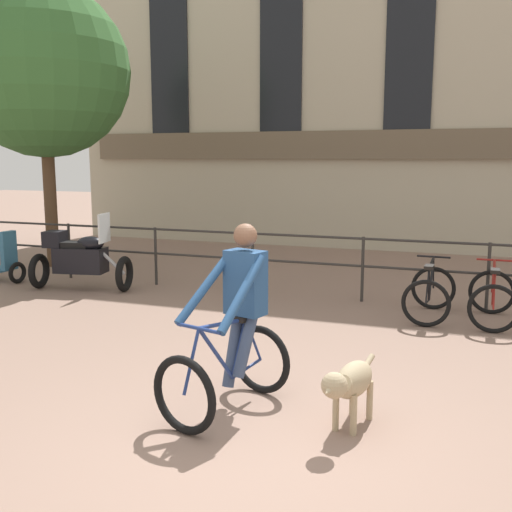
% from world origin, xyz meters
% --- Properties ---
extents(ground_plane, '(60.00, 60.00, 0.00)m').
position_xyz_m(ground_plane, '(0.00, 0.00, 0.00)').
color(ground_plane, '#8E7060').
extents(canal_railing, '(15.05, 0.05, 1.05)m').
position_xyz_m(canal_railing, '(-0.00, 5.20, 0.71)').
color(canal_railing, '#2D2B28').
rests_on(canal_railing, ground_plane).
extents(building_facade, '(18.00, 0.72, 9.11)m').
position_xyz_m(building_facade, '(0.00, 10.99, 4.53)').
color(building_facade, '#BCB299').
rests_on(building_facade, ground_plane).
extents(cyclist_with_bike, '(0.97, 1.31, 1.70)m').
position_xyz_m(cyclist_with_bike, '(-0.37, 0.68, 0.76)').
color(cyclist_with_bike, black).
rests_on(cyclist_with_bike, ground_plane).
extents(dog, '(0.37, 0.99, 0.60)m').
position_xyz_m(dog, '(0.72, 0.59, 0.41)').
color(dog, tan).
rests_on(dog, ground_plane).
extents(parked_motorcycle, '(1.79, 0.92, 1.35)m').
position_xyz_m(parked_motorcycle, '(-4.78, 4.37, 0.56)').
color(parked_motorcycle, black).
rests_on(parked_motorcycle, ground_plane).
extents(parked_bicycle_near_lamp, '(0.69, 1.13, 0.86)m').
position_xyz_m(parked_bicycle_near_lamp, '(1.09, 4.54, 0.36)').
color(parked_bicycle_near_lamp, black).
rests_on(parked_bicycle_near_lamp, ground_plane).
extents(parked_bicycle_mid_left, '(0.66, 1.11, 0.86)m').
position_xyz_m(parked_bicycle_mid_left, '(1.94, 4.54, 0.36)').
color(parked_bicycle_mid_left, black).
rests_on(parked_bicycle_mid_left, ground_plane).
extents(tree_canalside_left, '(3.51, 3.51, 5.79)m').
position_xyz_m(tree_canalside_left, '(-6.77, 6.14, 4.02)').
color(tree_canalside_left, brown).
rests_on(tree_canalside_left, ground_plane).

